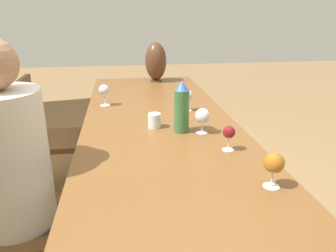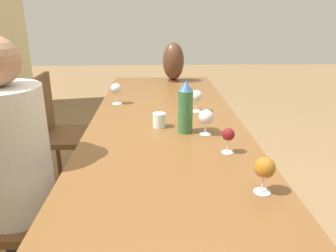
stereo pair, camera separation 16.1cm
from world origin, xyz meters
name	(u,v)px [view 2 (the right image)]	position (x,y,z in m)	size (l,w,h in m)	color
ground_plane	(167,246)	(0.00, 0.00, 0.00)	(14.00, 14.00, 0.00)	olive
dining_table	(167,144)	(0.00, 0.00, 0.69)	(3.13, 0.91, 0.75)	brown
water_bottle	(185,108)	(0.03, -0.10, 0.89)	(0.08, 0.08, 0.29)	#336638
water_tumbler	(159,120)	(0.12, 0.04, 0.79)	(0.07, 0.07, 0.08)	silver
vase	(173,62)	(1.39, -0.11, 0.94)	(0.20, 0.20, 0.36)	#4C2D1E
wine_glass_0	(228,135)	(-0.26, -0.28, 0.84)	(0.06, 0.06, 0.12)	silver
wine_glass_2	(206,117)	(-0.01, -0.21, 0.85)	(0.08, 0.08, 0.14)	silver
wine_glass_3	(197,96)	(0.41, -0.21, 0.85)	(0.08, 0.08, 0.15)	silver
wine_glass_5	(116,89)	(0.62, 0.34, 0.86)	(0.08, 0.08, 0.15)	silver
wine_glass_6	(265,168)	(-0.62, -0.34, 0.85)	(0.08, 0.08, 0.14)	silver
chair_near	(5,206)	(-0.30, 0.79, 0.51)	(0.44, 0.44, 0.93)	brown
chair_far	(63,130)	(0.74, 0.79, 0.51)	(0.44, 0.44, 0.93)	brown
person_near	(16,170)	(-0.30, 0.70, 0.70)	(0.34, 0.34, 1.30)	#2D2D38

